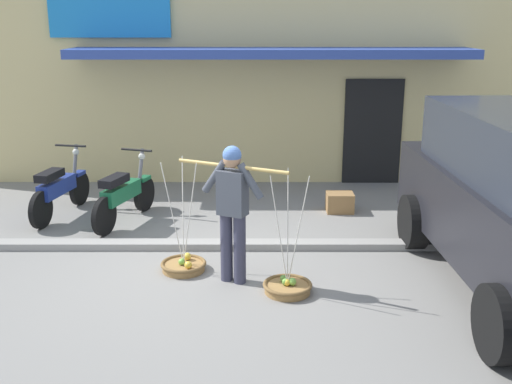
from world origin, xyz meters
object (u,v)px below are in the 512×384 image
object	(u,v)px
wooden_crate	(342,202)
fruit_basket_left_side	(185,265)
fruit_basket_right_side	(289,286)
motorcycle_second_in_row	(125,195)
fruit_vendor	(234,205)
motorcycle_nearest_shop	(61,189)

from	to	relation	value
wooden_crate	fruit_basket_left_side	bearing A→B (deg)	-133.56
fruit_basket_right_side	motorcycle_second_in_row	xyz separation A→B (m)	(-2.43, 2.51, 0.38)
fruit_vendor	motorcycle_second_in_row	size ratio (longest dim) A/B	0.97
fruit_vendor	motorcycle_nearest_shop	xyz separation A→B (m)	(-2.89, 2.51, -0.52)
motorcycle_nearest_shop	motorcycle_second_in_row	size ratio (longest dim) A/B	1.02
fruit_basket_right_side	motorcycle_nearest_shop	xyz separation A→B (m)	(-3.53, 2.83, 0.38)
motorcycle_nearest_shop	fruit_basket_left_side	bearing A→B (deg)	-44.41
fruit_basket_left_side	wooden_crate	world-z (taller)	fruit_basket_left_side
fruit_basket_right_side	fruit_vendor	bearing A→B (deg)	154.02
fruit_vendor	motorcycle_nearest_shop	distance (m)	3.86
fruit_basket_left_side	motorcycle_second_in_row	size ratio (longest dim) A/B	0.83
fruit_basket_right_side	motorcycle_nearest_shop	size ratio (longest dim) A/B	0.81
fruit_basket_right_side	wooden_crate	xyz separation A→B (m)	(1.02, 3.07, 0.08)
motorcycle_nearest_shop	motorcycle_second_in_row	bearing A→B (deg)	-16.18
fruit_basket_left_side	motorcycle_second_in_row	distance (m)	2.22
fruit_basket_left_side	fruit_basket_right_side	distance (m)	1.44
motorcycle_nearest_shop	motorcycle_second_in_row	xyz separation A→B (m)	(1.10, -0.32, 0.00)
fruit_basket_left_side	motorcycle_second_in_row	world-z (taller)	fruit_basket_left_side
fruit_basket_left_side	fruit_basket_right_side	size ratio (longest dim) A/B	1.00
fruit_basket_left_side	motorcycle_nearest_shop	xyz separation A→B (m)	(-2.24, 2.19, 0.38)
motorcycle_second_in_row	fruit_vendor	bearing A→B (deg)	-50.85
fruit_vendor	motorcycle_second_in_row	distance (m)	2.87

